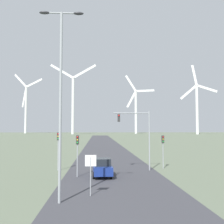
% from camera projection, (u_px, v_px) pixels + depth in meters
% --- Properties ---
extents(road_surface, '(10.00, 240.00, 0.01)m').
position_uv_depth(road_surface, '(105.00, 151.00, 56.46)').
color(road_surface, '#38383D').
rests_on(road_surface, ground).
extents(streetlamp, '(2.97, 0.32, 12.67)m').
position_uv_depth(streetlamp, '(61.00, 85.00, 17.32)').
color(streetlamp, '#93999E').
rests_on(streetlamp, ground).
extents(stop_sign_near, '(0.81, 0.07, 2.90)m').
position_uv_depth(stop_sign_near, '(91.00, 167.00, 18.76)').
color(stop_sign_near, '#93999E').
rests_on(stop_sign_near, ground).
extents(traffic_light_post_near_left, '(0.28, 0.34, 4.11)m').
position_uv_depth(traffic_light_post_near_left, '(77.00, 146.00, 26.12)').
color(traffic_light_post_near_left, '#93999E').
rests_on(traffic_light_post_near_left, ground).
extents(traffic_light_post_near_right, '(0.28, 0.34, 3.95)m').
position_uv_depth(traffic_light_post_near_right, '(163.00, 144.00, 31.39)').
color(traffic_light_post_near_right, '#93999E').
rests_on(traffic_light_post_near_right, ground).
extents(traffic_light_post_mid_left, '(0.28, 0.34, 4.34)m').
position_uv_depth(traffic_light_post_mid_left, '(58.00, 143.00, 30.13)').
color(traffic_light_post_mid_left, '#93999E').
rests_on(traffic_light_post_mid_left, ground).
extents(traffic_light_mast_overhead, '(4.23, 0.35, 6.81)m').
position_uv_depth(traffic_light_mast_overhead, '(138.00, 129.00, 30.17)').
color(traffic_light_mast_overhead, '#93999E').
rests_on(traffic_light_mast_overhead, ground).
extents(car_approaching, '(2.00, 4.18, 1.83)m').
position_uv_depth(car_approaching, '(102.00, 167.00, 26.21)').
color(car_approaching, navy).
rests_on(car_approaching, ground).
extents(wind_turbine_far_left, '(30.83, 16.67, 58.72)m').
position_uv_depth(wind_turbine_far_left, '(26.00, 104.00, 251.76)').
color(wind_turbine_far_left, white).
rests_on(wind_turbine_far_left, ground).
extents(wind_turbine_left, '(37.74, 2.60, 57.68)m').
position_uv_depth(wind_turbine_left, '(73.00, 99.00, 213.99)').
color(wind_turbine_left, white).
rests_on(wind_turbine_left, ground).
extents(wind_turbine_center, '(26.57, 2.77, 53.49)m').
position_uv_depth(wind_turbine_center, '(136.00, 107.00, 238.02)').
color(wind_turbine_center, white).
rests_on(wind_turbine_center, ground).
extents(wind_turbine_right, '(29.08, 5.70, 56.30)m').
position_uv_depth(wind_turbine_right, '(197.00, 104.00, 210.73)').
color(wind_turbine_right, white).
rests_on(wind_turbine_right, ground).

